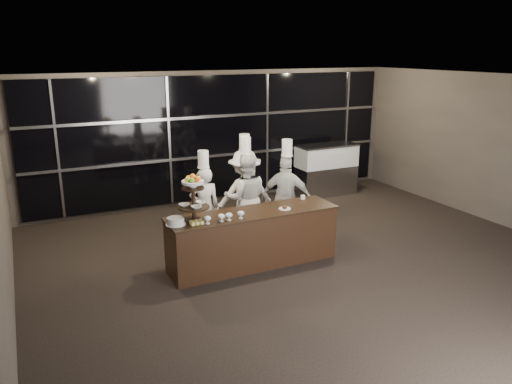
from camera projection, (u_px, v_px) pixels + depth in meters
name	position (u px, v px, depth m)	size (l,w,h in m)	color
room	(348.00, 191.00, 7.16)	(10.00, 10.00, 10.00)	black
window_wall	(220.00, 137.00, 11.43)	(8.60, 0.10, 2.80)	black
buffet_counter	(253.00, 238.00, 8.19)	(2.84, 0.74, 0.92)	black
display_stand	(193.00, 194.00, 7.53)	(0.48, 0.48, 0.74)	black
compotes	(225.00, 216.00, 7.61)	(0.66, 0.11, 0.12)	silver
layer_cake	(176.00, 221.00, 7.46)	(0.30, 0.30, 0.11)	white
pastry_squares	(197.00, 222.00, 7.49)	(0.20, 0.13, 0.05)	#D8CB6A
small_plate	(285.00, 208.00, 8.20)	(0.20, 0.20, 0.05)	white
chef_cup	(303.00, 197.00, 8.73)	(0.08, 0.08, 0.07)	white
display_case	(326.00, 167.00, 12.15)	(1.48, 0.65, 1.24)	#A5A5AA
chef_a	(205.00, 205.00, 8.90)	(0.58, 0.43, 1.76)	silver
chef_b	(246.00, 197.00, 9.13)	(0.96, 0.85, 1.95)	silver
chef_c	(245.00, 194.00, 9.30)	(1.15, 0.75, 1.98)	white
chef_d	(286.00, 197.00, 9.23)	(0.98, 0.88, 1.90)	silver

